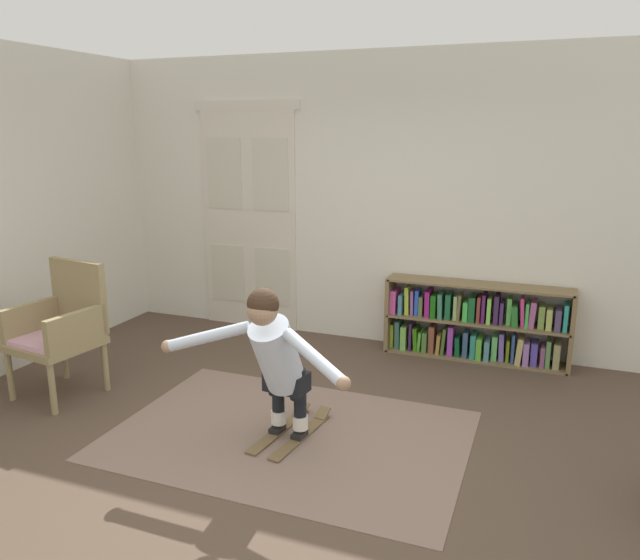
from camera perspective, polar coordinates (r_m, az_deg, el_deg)
ground_plane at (r=4.26m, az=-3.65°, el=-16.54°), size 7.20×7.20×0.00m
back_wall at (r=6.17m, az=6.31°, el=7.26°), size 6.00×0.10×2.90m
double_door at (r=6.70m, az=-6.65°, el=5.87°), size 1.22×0.05×2.45m
rug at (r=4.57m, az=-2.88°, el=-14.25°), size 2.52×1.73×0.01m
bookshelf at (r=6.03m, az=14.31°, el=-4.09°), size 1.73×0.30×0.74m
wicker_chair at (r=5.46m, az=-22.98°, el=-3.98°), size 0.68×0.68×1.10m
skis_pair at (r=4.58m, az=-2.69°, el=-13.88°), size 0.36×0.80×0.07m
person_skier at (r=4.15m, az=-4.21°, el=-6.89°), size 1.41×0.72×1.10m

